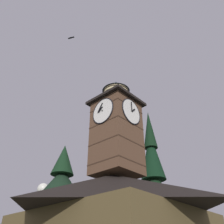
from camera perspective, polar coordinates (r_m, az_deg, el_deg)
name	(u,v)px	position (r m, az deg, el deg)	size (l,w,h in m)	color
clock_tower	(116,128)	(22.25, 1.02, -3.68)	(4.15, 4.15, 9.69)	brown
pine_tree_behind	(57,220)	(23.73, -12.57, -23.22)	(7.29, 7.29, 12.48)	#473323
pine_tree_aside	(155,198)	(28.85, 10.00, -18.94)	(5.22, 5.22, 19.35)	#473323
moon	(43,189)	(54.31, -15.65, -16.80)	(2.36, 2.36, 2.36)	silver
flying_bird_high	(71,38)	(26.57, -9.43, 16.58)	(0.41, 0.67, 0.12)	black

